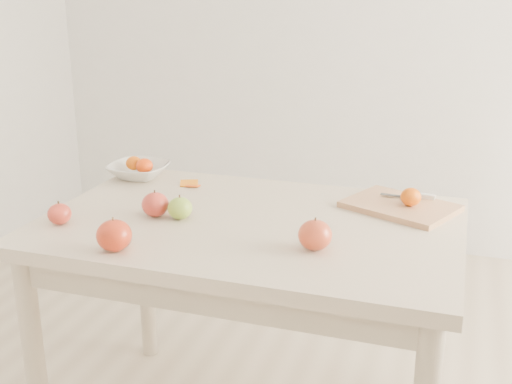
% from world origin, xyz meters
% --- Properties ---
extents(table, '(1.20, 0.80, 0.75)m').
position_xyz_m(table, '(0.00, 0.00, 0.65)').
color(table, beige).
rests_on(table, ground).
extents(cutting_board, '(0.38, 0.33, 0.02)m').
position_xyz_m(cutting_board, '(0.40, 0.23, 0.76)').
color(cutting_board, tan).
rests_on(cutting_board, table).
extents(board_tangerine, '(0.06, 0.06, 0.05)m').
position_xyz_m(board_tangerine, '(0.43, 0.22, 0.80)').
color(board_tangerine, '#C75807').
rests_on(board_tangerine, cutting_board).
extents(fruit_bowl, '(0.21, 0.21, 0.05)m').
position_xyz_m(fruit_bowl, '(-0.51, 0.28, 0.78)').
color(fruit_bowl, silver).
rests_on(fruit_bowl, table).
extents(bowl_tangerine_near, '(0.06, 0.06, 0.05)m').
position_xyz_m(bowl_tangerine_near, '(-0.54, 0.29, 0.80)').
color(bowl_tangerine_near, '#DF5607').
rests_on(bowl_tangerine_near, fruit_bowl).
extents(bowl_tangerine_far, '(0.06, 0.06, 0.05)m').
position_xyz_m(bowl_tangerine_far, '(-0.48, 0.27, 0.80)').
color(bowl_tangerine_far, '#E84308').
rests_on(bowl_tangerine_far, fruit_bowl).
extents(orange_peel_a, '(0.07, 0.06, 0.01)m').
position_xyz_m(orange_peel_a, '(-0.31, 0.25, 0.75)').
color(orange_peel_a, orange).
rests_on(orange_peel_a, table).
extents(orange_peel_b, '(0.05, 0.04, 0.01)m').
position_xyz_m(orange_peel_b, '(-0.29, 0.24, 0.75)').
color(orange_peel_b, '#E1530F').
rests_on(orange_peel_b, table).
extents(paring_knife, '(0.17, 0.05, 0.01)m').
position_xyz_m(paring_knife, '(0.45, 0.30, 0.78)').
color(paring_knife, white).
rests_on(paring_knife, cutting_board).
extents(apple_green, '(0.07, 0.07, 0.07)m').
position_xyz_m(apple_green, '(-0.20, -0.05, 0.78)').
color(apple_green, '#68A123').
rests_on(apple_green, table).
extents(apple_red_e, '(0.09, 0.09, 0.08)m').
position_xyz_m(apple_red_e, '(0.23, -0.15, 0.79)').
color(apple_red_e, maroon).
rests_on(apple_red_e, table).
extents(apple_red_b, '(0.08, 0.08, 0.07)m').
position_xyz_m(apple_red_b, '(-0.28, -0.06, 0.79)').
color(apple_red_b, maroon).
rests_on(apple_red_b, table).
extents(apple_red_d, '(0.07, 0.07, 0.06)m').
position_xyz_m(apple_red_d, '(-0.51, -0.20, 0.78)').
color(apple_red_d, maroon).
rests_on(apple_red_d, table).
extents(apple_red_c, '(0.09, 0.09, 0.08)m').
position_xyz_m(apple_red_c, '(-0.26, -0.32, 0.79)').
color(apple_red_c, maroon).
rests_on(apple_red_c, table).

